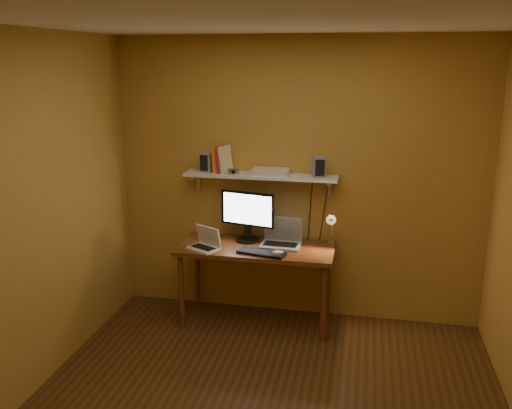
% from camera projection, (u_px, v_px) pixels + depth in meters
% --- Properties ---
extents(room, '(3.44, 3.24, 2.64)m').
position_uv_depth(room, '(264.00, 234.00, 3.47)').
color(room, '#523215').
rests_on(room, ground).
extents(desk, '(1.40, 0.60, 0.75)m').
position_uv_depth(desk, '(256.00, 255.00, 4.91)').
color(desk, brown).
rests_on(desk, ground).
extents(wall_shelf, '(1.40, 0.25, 0.21)m').
position_uv_depth(wall_shelf, '(261.00, 176.00, 4.91)').
color(wall_shelf, white).
rests_on(wall_shelf, room).
extents(monitor, '(0.51, 0.26, 0.47)m').
position_uv_depth(monitor, '(247.00, 214.00, 4.97)').
color(monitor, black).
rests_on(monitor, desk).
extents(laptop, '(0.37, 0.27, 0.26)m').
position_uv_depth(laptop, '(282.00, 238.00, 4.91)').
color(laptop, gray).
rests_on(laptop, desk).
extents(netbook, '(0.32, 0.29, 0.20)m').
position_uv_depth(netbook, '(206.00, 243.00, 4.81)').
color(netbook, silver).
rests_on(netbook, desk).
extents(keyboard, '(0.44, 0.23, 0.02)m').
position_uv_depth(keyboard, '(261.00, 253.00, 4.69)').
color(keyboard, black).
rests_on(keyboard, desk).
extents(mouse, '(0.11, 0.08, 0.04)m').
position_uv_depth(mouse, '(278.00, 253.00, 4.67)').
color(mouse, silver).
rests_on(mouse, desk).
extents(desk_lamp, '(0.09, 0.23, 0.38)m').
position_uv_depth(desk_lamp, '(332.00, 225.00, 4.82)').
color(desk_lamp, silver).
rests_on(desk_lamp, desk).
extents(speaker_left, '(0.13, 0.13, 0.19)m').
position_uv_depth(speaker_left, '(207.00, 162.00, 4.99)').
color(speaker_left, gray).
rests_on(speaker_left, wall_shelf).
extents(speaker_right, '(0.13, 0.13, 0.18)m').
position_uv_depth(speaker_right, '(319.00, 167.00, 4.77)').
color(speaker_right, gray).
rests_on(speaker_right, wall_shelf).
extents(books, '(0.17, 0.18, 0.25)m').
position_uv_depth(books, '(222.00, 159.00, 4.96)').
color(books, orange).
rests_on(books, wall_shelf).
extents(shelf_camera, '(0.10, 0.05, 0.06)m').
position_uv_depth(shelf_camera, '(234.00, 172.00, 4.88)').
color(shelf_camera, silver).
rests_on(shelf_camera, wall_shelf).
extents(router, '(0.33, 0.23, 0.05)m').
position_uv_depth(router, '(271.00, 172.00, 4.88)').
color(router, silver).
rests_on(router, wall_shelf).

